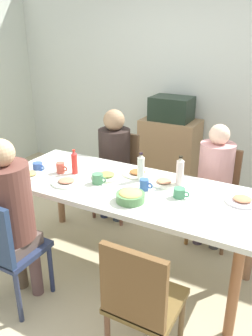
{
  "coord_description": "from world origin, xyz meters",
  "views": [
    {
      "loc": [
        1.16,
        -2.15,
        1.92
      ],
      "look_at": [
        0.0,
        0.0,
        0.92
      ],
      "focal_mm": 36.38,
      "sensor_mm": 36.0,
      "label": 1
    }
  ],
  "objects": [
    {
      "name": "plate_5",
      "position": [
        -0.44,
        -0.19,
        0.79
      ],
      "size": [
        0.24,
        0.24,
        0.04
      ],
      "color": "silver",
      "rests_on": "dining_table"
    },
    {
      "name": "chair_2",
      "position": [
        -0.53,
        -0.8,
        0.51
      ],
      "size": [
        0.4,
        0.4,
        0.9
      ],
      "color": "#242E4C",
      "rests_on": "ground_plane"
    },
    {
      "name": "person_2",
      "position": [
        -0.53,
        -0.72,
        0.77
      ],
      "size": [
        0.34,
        0.34,
        1.28
      ],
      "color": "brown",
      "rests_on": "ground_plane"
    },
    {
      "name": "cup_5",
      "position": [
        0.16,
        -0.0,
        0.82
      ],
      "size": [
        0.11,
        0.07,
        0.09
      ],
      "color": "#355EA7",
      "rests_on": "dining_table"
    },
    {
      "name": "bottle_0",
      "position": [
        -0.5,
        0.01,
        0.87
      ],
      "size": [
        0.05,
        0.05,
        0.22
      ],
      "color": "red",
      "rests_on": "dining_table"
    },
    {
      "name": "plate_1",
      "position": [
        -0.02,
        0.24,
        0.79
      ],
      "size": [
        0.24,
        0.24,
        0.04
      ],
      "color": "silver",
      "rests_on": "dining_table"
    },
    {
      "name": "person_0",
      "position": [
        -0.53,
        0.71,
        0.72
      ],
      "size": [
        0.33,
        0.33,
        1.19
      ],
      "color": "#313B49",
      "rests_on": "ground_plane"
    },
    {
      "name": "cup_1",
      "position": [
        -0.22,
        -0.07,
        0.81
      ],
      "size": [
        0.12,
        0.09,
        0.08
      ],
      "color": "#4C885B",
      "rests_on": "dining_table"
    },
    {
      "name": "wall_back",
      "position": [
        0.0,
        1.97,
        1.3
      ],
      "size": [
        5.68,
        0.12,
        2.6
      ],
      "primitive_type": "cube",
      "color": "silver",
      "rests_on": "ground_plane"
    },
    {
      "name": "cup_4",
      "position": [
        -0.92,
        -0.26,
        0.81
      ],
      "size": [
        0.11,
        0.08,
        0.07
      ],
      "color": "#C64446",
      "rests_on": "dining_table"
    },
    {
      "name": "ground_plane",
      "position": [
        0.0,
        0.0,
        0.0
      ],
      "size": [
        6.52,
        6.52,
        0.0
      ],
      "primitive_type": "plane",
      "color": "#BDAE89"
    },
    {
      "name": "plate_4",
      "position": [
        0.26,
        0.17,
        0.79
      ],
      "size": [
        0.22,
        0.22,
        0.04
      ],
      "color": "silver",
      "rests_on": "dining_table"
    },
    {
      "name": "chair_1",
      "position": [
        0.53,
        -0.8,
        0.51
      ],
      "size": [
        0.4,
        0.4,
        0.9
      ],
      "color": "brown",
      "rests_on": "ground_plane"
    },
    {
      "name": "dining_table",
      "position": [
        0.0,
        0.0,
        0.69
      ],
      "size": [
        2.11,
        0.85,
        0.77
      ],
      "color": "silver",
      "rests_on": "ground_plane"
    },
    {
      "name": "bottle_1",
      "position": [
        0.06,
        0.14,
        0.88
      ],
      "size": [
        0.06,
        0.06,
        0.24
      ],
      "color": "silver",
      "rests_on": "dining_table"
    },
    {
      "name": "plate_0",
      "position": [
        -0.22,
        0.06,
        0.79
      ],
      "size": [
        0.25,
        0.25,
        0.04
      ],
      "color": "beige",
      "rests_on": "dining_table"
    },
    {
      "name": "bowl_0",
      "position": [
        0.15,
        -0.22,
        0.81
      ],
      "size": [
        0.21,
        0.21,
        0.08
      ],
      "color": "#53884E",
      "rests_on": "dining_table"
    },
    {
      "name": "side_cabinet",
      "position": [
        -0.28,
        1.67,
        0.45
      ],
      "size": [
        0.7,
        0.44,
        0.9
      ],
      "primitive_type": "cube",
      "color": "#A37F56",
      "rests_on": "ground_plane"
    },
    {
      "name": "person_3",
      "position": [
        0.53,
        0.71,
        0.7
      ],
      "size": [
        0.31,
        0.31,
        1.17
      ],
      "color": "#424243",
      "rests_on": "ground_plane"
    },
    {
      "name": "cup_3",
      "position": [
        -0.83,
        -0.09,
        0.81
      ],
      "size": [
        0.12,
        0.08,
        0.07
      ],
      "color": "#36549E",
      "rests_on": "dining_table"
    },
    {
      "name": "chair_3",
      "position": [
        0.53,
        0.8,
        0.51
      ],
      "size": [
        0.4,
        0.4,
        0.9
      ],
      "color": "brown",
      "rests_on": "ground_plane"
    },
    {
      "name": "bottle_2",
      "position": [
        0.37,
        0.2,
        0.89
      ],
      "size": [
        0.06,
        0.06,
        0.25
      ],
      "color": "silver",
      "rests_on": "dining_table"
    },
    {
      "name": "microwave",
      "position": [
        -0.28,
        1.67,
        1.04
      ],
      "size": [
        0.48,
        0.36,
        0.28
      ],
      "primitive_type": "cube",
      "color": "#1E2E22",
      "rests_on": "side_cabinet"
    },
    {
      "name": "plate_3",
      "position": [
        -0.79,
        -0.23,
        0.79
      ],
      "size": [
        0.21,
        0.21,
        0.04
      ],
      "color": "white",
      "rests_on": "dining_table"
    },
    {
      "name": "cup_2",
      "position": [
        0.44,
        0.01,
        0.81
      ],
      "size": [
        0.12,
        0.09,
        0.07
      ],
      "color": "#458A5F",
      "rests_on": "dining_table"
    },
    {
      "name": "plate_2",
      "position": [
        0.87,
        0.15,
        0.79
      ],
      "size": [
        0.24,
        0.24,
        0.04
      ],
      "color": "white",
      "rests_on": "dining_table"
    },
    {
      "name": "chair_0",
      "position": [
        -0.53,
        0.8,
        0.51
      ],
      "size": [
        0.4,
        0.4,
        0.9
      ],
      "color": "brown",
      "rests_on": "ground_plane"
    },
    {
      "name": "cup_0",
      "position": [
        -0.62,
        -0.04,
        0.82
      ],
      "size": [
        0.11,
        0.07,
        0.09
      ],
      "color": "#CC5442",
      "rests_on": "dining_table"
    }
  ]
}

